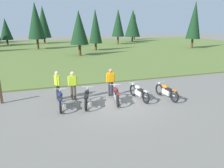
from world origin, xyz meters
TOP-DOWN VIEW (x-y plane):
  - ground_plane at (0.00, 0.00)m, footprint 140.00×140.00m
  - grass_moorland at (0.00, 25.91)m, footprint 80.00×44.00m
  - forest_treeline at (-4.05, 34.85)m, footprint 44.44×30.03m
  - motorcycle_navy at (-2.97, 0.15)m, footprint 0.62×2.10m
  - motorcycle_black at (-1.60, 0.03)m, footprint 0.81×2.04m
  - motorcycle_maroon at (0.05, 0.01)m, footprint 0.72×2.07m
  - motorcycle_silver at (1.45, 0.03)m, footprint 0.62×2.10m
  - motorcycle_orange at (3.03, -0.34)m, footprint 0.62×2.10m
  - rider_in_hivis_vest at (0.11, 1.17)m, footprint 0.55×0.23m
  - rider_checking_bike at (-2.15, 1.15)m, footprint 0.55×0.24m
  - rider_near_row_end at (-2.97, 1.51)m, footprint 0.32×0.53m
  - trail_marker_post at (-5.98, 1.87)m, footprint 0.12×0.12m

SIDE VIEW (x-z plane):
  - ground_plane at x=0.00m, z-range 0.00..0.00m
  - grass_moorland at x=0.00m, z-range 0.00..0.10m
  - motorcycle_navy at x=-2.97m, z-range 0.00..0.88m
  - motorcycle_black at x=-1.60m, z-range 0.00..0.88m
  - motorcycle_maroon at x=0.05m, z-range 0.00..0.88m
  - motorcycle_silver at x=1.45m, z-range 0.00..0.88m
  - motorcycle_orange at x=3.03m, z-range 0.00..0.88m
  - trail_marker_post at x=-5.98m, z-range 0.00..1.34m
  - rider_in_hivis_vest at x=0.11m, z-range 0.11..1.78m
  - rider_checking_bike at x=-2.15m, z-range 0.11..1.78m
  - rider_near_row_end at x=-2.97m, z-range 0.11..1.78m
  - forest_treeline at x=-4.05m, z-range -0.13..8.71m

